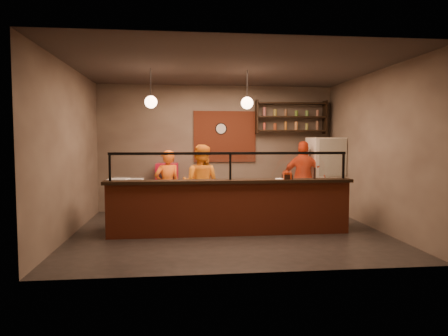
{
  "coord_description": "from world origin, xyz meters",
  "views": [
    {
      "loc": [
        -0.92,
        -7.75,
        1.81
      ],
      "look_at": [
        -0.05,
        0.3,
        1.24
      ],
      "focal_mm": 32.0,
      "sensor_mm": 36.0,
      "label": 1
    }
  ],
  "objects": [
    {
      "name": "condiment_caddy",
      "position": [
        1.1,
        -0.32,
        1.11
      ],
      "size": [
        0.19,
        0.16,
        0.09
      ],
      "primitive_type": "cube",
      "rotation": [
        0.0,
        0.0,
        0.18
      ],
      "color": "black",
      "rests_on": "counter_ledge"
    },
    {
      "name": "prep_tub_c",
      "position": [
        -2.15,
        -0.05,
        0.98
      ],
      "size": [
        0.35,
        0.28,
        0.17
      ],
      "primitive_type": "cube",
      "rotation": [
        0.0,
        0.0,
        -0.05
      ],
      "color": "silver",
      "rests_on": "worktop"
    },
    {
      "name": "cook_left",
      "position": [
        -1.23,
        1.02,
        0.79
      ],
      "size": [
        0.68,
        0.56,
        1.59
      ],
      "primitive_type": "imported",
      "rotation": [
        0.0,
        0.0,
        3.51
      ],
      "color": "#DB5A14",
      "rests_on": "floor"
    },
    {
      "name": "rolling_pin",
      "position": [
        -0.62,
        0.18,
        0.93
      ],
      "size": [
        0.36,
        0.19,
        0.06
      ],
      "primitive_type": "cylinder",
      "rotation": [
        0.0,
        1.57,
        0.36
      ],
      "color": "gold",
      "rests_on": "worktop"
    },
    {
      "name": "brick_patch",
      "position": [
        0.2,
        2.47,
        1.9
      ],
      "size": [
        1.6,
        0.04,
        1.3
      ],
      "primitive_type": "cube",
      "color": "maroon",
      "rests_on": "wall_back"
    },
    {
      "name": "service_counter",
      "position": [
        0.0,
        -0.3,
        0.5
      ],
      "size": [
        4.6,
        0.25,
        1.0
      ],
      "primitive_type": "cube",
      "color": "maroon",
      "rests_on": "floor"
    },
    {
      "name": "counter_ledge",
      "position": [
        0.0,
        -0.3,
        1.03
      ],
      "size": [
        4.7,
        0.37,
        0.06
      ],
      "primitive_type": "cube",
      "color": "black",
      "rests_on": "service_counter"
    },
    {
      "name": "worktop",
      "position": [
        0.0,
        0.2,
        0.88
      ],
      "size": [
        4.6,
        0.75,
        0.05
      ],
      "primitive_type": "cube",
      "color": "white",
      "rests_on": "worktop_cabinet"
    },
    {
      "name": "wall_front",
      "position": [
        0.0,
        -2.5,
        1.6
      ],
      "size": [
        6.0,
        0.0,
        6.0
      ],
      "primitive_type": "plane",
      "rotation": [
        -1.57,
        0.0,
        0.0
      ],
      "color": "#786958",
      "rests_on": "floor"
    },
    {
      "name": "fridge",
      "position": [
        2.6,
        1.68,
        0.94
      ],
      "size": [
        0.81,
        0.76,
        1.87
      ],
      "primitive_type": "cube",
      "rotation": [
        0.0,
        0.0,
        0.05
      ],
      "color": "beige",
      "rests_on": "floor"
    },
    {
      "name": "wall_back",
      "position": [
        0.0,
        2.5,
        1.6
      ],
      "size": [
        6.0,
        0.0,
        6.0
      ],
      "primitive_type": "plane",
      "rotation": [
        1.57,
        0.0,
        0.0
      ],
      "color": "#786958",
      "rests_on": "floor"
    },
    {
      "name": "prep_tub_a",
      "position": [
        -2.12,
        0.11,
        0.98
      ],
      "size": [
        0.4,
        0.36,
        0.17
      ],
      "primitive_type": "cube",
      "rotation": [
        0.0,
        0.0,
        -0.29
      ],
      "color": "white",
      "rests_on": "worktop"
    },
    {
      "name": "floor",
      "position": [
        0.0,
        0.0,
        0.0
      ],
      "size": [
        6.0,
        6.0,
        0.0
      ],
      "primitive_type": "plane",
      "color": "black",
      "rests_on": "ground"
    },
    {
      "name": "cook_mid",
      "position": [
        -0.51,
        0.84,
        0.86
      ],
      "size": [
        1.0,
        0.89,
        1.71
      ],
      "primitive_type": "imported",
      "rotation": [
        0.0,
        0.0,
        2.8
      ],
      "color": "orange",
      "rests_on": "floor"
    },
    {
      "name": "pizza_dough",
      "position": [
        0.76,
        0.14,
        0.91
      ],
      "size": [
        0.59,
        0.59,
        0.01
      ],
      "primitive_type": "cylinder",
      "rotation": [
        0.0,
        0.0,
        0.07
      ],
      "color": "beige",
      "rests_on": "worktop"
    },
    {
      "name": "ceiling",
      "position": [
        0.0,
        0.0,
        3.2
      ],
      "size": [
        6.0,
        6.0,
        0.0
      ],
      "primitive_type": "plane",
      "rotation": [
        3.14,
        0.0,
        0.0
      ],
      "color": "#3A322D",
      "rests_on": "wall_back"
    },
    {
      "name": "pepper_mill",
      "position": [
        1.64,
        -0.31,
        1.17
      ],
      "size": [
        0.05,
        0.05,
        0.22
      ],
      "primitive_type": "cylinder",
      "rotation": [
        0.0,
        0.0,
        -0.16
      ],
      "color": "black",
      "rests_on": "counter_ledge"
    },
    {
      "name": "pendant_left",
      "position": [
        -1.5,
        0.2,
        2.55
      ],
      "size": [
        0.24,
        0.24,
        0.77
      ],
      "color": "black",
      "rests_on": "ceiling"
    },
    {
      "name": "wall_right",
      "position": [
        3.0,
        0.0,
        1.6
      ],
      "size": [
        0.0,
        5.0,
        5.0
      ],
      "primitive_type": "plane",
      "rotation": [
        1.57,
        0.0,
        -1.57
      ],
      "color": "#786958",
      "rests_on": "floor"
    },
    {
      "name": "worktop_cabinet",
      "position": [
        0.0,
        0.2,
        0.42
      ],
      "size": [
        4.6,
        0.75,
        0.85
      ],
      "primitive_type": "cube",
      "color": "gray",
      "rests_on": "floor"
    },
    {
      "name": "red_cooler",
      "position": [
        -1.27,
        2.15,
        0.62
      ],
      "size": [
        0.55,
        0.5,
        1.24
      ],
      "primitive_type": "cube",
      "rotation": [
        0.0,
        0.0,
        -0.03
      ],
      "color": "red",
      "rests_on": "floor"
    },
    {
      "name": "sneeze_guard",
      "position": [
        0.0,
        -0.3,
        1.37
      ],
      "size": [
        4.5,
        0.05,
        0.52
      ],
      "color": "white",
      "rests_on": "counter_ledge"
    },
    {
      "name": "wall_left",
      "position": [
        -3.0,
        0.0,
        1.6
      ],
      "size": [
        0.0,
        5.0,
        5.0
      ],
      "primitive_type": "plane",
      "rotation": [
        1.57,
        0.0,
        1.57
      ],
      "color": "#786958",
      "rests_on": "floor"
    },
    {
      "name": "prep_tub_b",
      "position": [
        -1.83,
        0.16,
        0.98
      ],
      "size": [
        0.33,
        0.28,
        0.15
      ],
      "primitive_type": "cube",
      "rotation": [
        0.0,
        0.0,
        -0.1
      ],
      "color": "silver",
      "rests_on": "worktop"
    },
    {
      "name": "cook_right",
      "position": [
        1.99,
        1.48,
        0.89
      ],
      "size": [
        1.13,
        0.72,
        1.79
      ],
      "primitive_type": "imported",
      "rotation": [
        0.0,
        0.0,
        2.85
      ],
      "color": "red",
      "rests_on": "floor"
    },
    {
      "name": "small_plate",
      "position": [
        0.97,
        -0.28,
        1.07
      ],
      "size": [
        0.21,
        0.21,
        0.01
      ],
      "primitive_type": "cylinder",
      "rotation": [
        0.0,
        0.0,
        0.16
      ],
      "color": "white",
      "rests_on": "counter_ledge"
    },
    {
      "name": "wall_shelving",
      "position": [
        1.9,
        2.32,
        2.4
      ],
      "size": [
        1.84,
        0.28,
        0.85
      ],
      "color": "black",
      "rests_on": "wall_back"
    },
    {
      "name": "pendant_right",
      "position": [
        0.4,
        0.2,
        2.55
      ],
      "size": [
        0.24,
        0.24,
        0.77
      ],
      "color": "black",
      "rests_on": "ceiling"
    },
    {
      "name": "wall_clock",
      "position": [
        0.1,
        2.46,
        2.1
      ],
      "size": [
        0.3,
        0.04,
        0.3
      ],
      "primitive_type": "cylinder",
      "rotation": [
        1.57,
        0.0,
        0.0
      ],
      "color": "black",
      "rests_on": "wall_back"
    }
  ]
}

